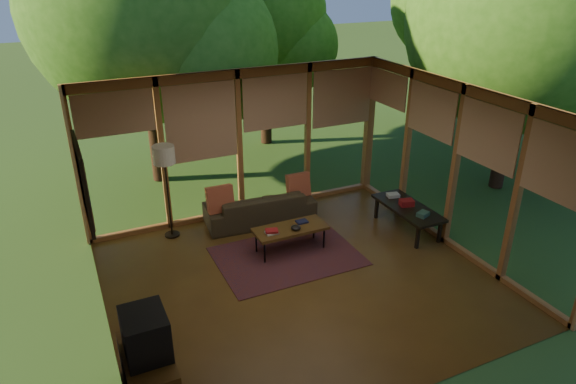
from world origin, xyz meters
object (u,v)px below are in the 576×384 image
sofa (260,207)px  media_cabinet (149,375)px  floor_lamp (164,160)px  television (145,334)px  coffee_table (290,229)px  side_console (408,209)px

sofa → media_cabinet: media_cabinet is taller
floor_lamp → television: bearing=-106.5°
sofa → television: 4.26m
sofa → media_cabinet: size_ratio=1.96×
television → coffee_table: bearing=38.8°
media_cabinet → coffee_table: size_ratio=0.83×
side_console → floor_lamp: bearing=158.0°
side_console → media_cabinet: bearing=-158.4°
floor_lamp → coffee_table: size_ratio=1.38×
sofa → television: size_ratio=3.56×
sofa → side_console: 2.63m
floor_lamp → coffee_table: (1.66, -1.31, -1.01)m
floor_lamp → sofa: bearing=-5.6°
coffee_table → floor_lamp: bearing=141.6°
coffee_table → side_console: size_ratio=0.86×
media_cabinet → television: 0.55m
television → floor_lamp: floor_lamp is taller
sofa → floor_lamp: (-1.59, 0.16, 1.12)m
side_console → coffee_table: bearing=173.9°
coffee_table → side_console: (2.17, -0.23, 0.02)m
media_cabinet → floor_lamp: bearing=73.2°
television → floor_lamp: bearing=73.5°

